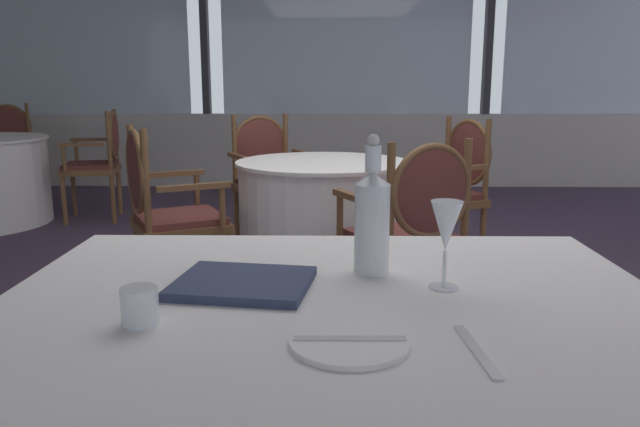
{
  "coord_description": "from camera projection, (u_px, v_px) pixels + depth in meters",
  "views": [
    {
      "loc": [
        -0.2,
        -3.0,
        1.18
      ],
      "look_at": [
        -0.22,
        -1.53,
        0.87
      ],
      "focal_mm": 34.27,
      "sensor_mm": 36.0,
      "label": 1
    }
  ],
  "objects": [
    {
      "name": "dining_chair_2_1",
      "position": [
        414.0,
        225.0,
        2.78
      ],
      "size": [
        0.64,
        0.62,
        0.95
      ],
      "rotation": [
        0.0,
        0.0,
        8.32
      ],
      "color": "brown",
      "rests_on": "ground_plane"
    },
    {
      "name": "water_bottle",
      "position": [
        372.0,
        219.0,
        1.42
      ],
      "size": [
        0.08,
        0.08,
        0.33
      ],
      "color": "white",
      "rests_on": "foreground_table"
    },
    {
      "name": "background_table_2",
      "position": [
        323.0,
        223.0,
        3.65
      ],
      "size": [
        1.03,
        1.03,
        0.74
      ],
      "color": "white",
      "rests_on": "ground_plane"
    },
    {
      "name": "dining_chair_0_2",
      "position": [
        6.0,
        145.0,
        6.24
      ],
      "size": [
        0.6,
        0.54,
        1.0
      ],
      "rotation": [
        0.0,
        0.0,
        11.19
      ],
      "color": "brown",
      "rests_on": "ground_plane"
    },
    {
      "name": "dinner_fork",
      "position": [
        477.0,
        351.0,
        1.02
      ],
      "size": [
        0.03,
        0.21,
        0.0
      ],
      "primitive_type": "cube",
      "rotation": [
        0.0,
        0.0,
        1.65
      ],
      "color": "silver",
      "rests_on": "foreground_table"
    },
    {
      "name": "water_tumbler",
      "position": [
        139.0,
        306.0,
        1.13
      ],
      "size": [
        0.07,
        0.07,
        0.07
      ],
      "primitive_type": "cylinder",
      "color": "white",
      "rests_on": "foreground_table"
    },
    {
      "name": "butter_knife",
      "position": [
        350.0,
        339.0,
        1.05
      ],
      "size": [
        0.19,
        0.02,
        0.0
      ],
      "primitive_type": "cube",
      "rotation": [
        0.0,
        0.0,
        0.01
      ],
      "color": "silver",
      "rests_on": "foreground_table"
    },
    {
      "name": "dining_chair_2_3",
      "position": [
        266.0,
        170.0,
        4.44
      ],
      "size": [
        0.64,
        0.62,
        0.97
      ],
      "rotation": [
        0.0,
        0.0,
        11.46
      ],
      "color": "brown",
      "rests_on": "ground_plane"
    },
    {
      "name": "dining_chair_2_0",
      "position": [
        162.0,
        204.0,
        3.21
      ],
      "size": [
        0.62,
        0.64,
        0.97
      ],
      "rotation": [
        0.0,
        0.0,
        6.75
      ],
      "color": "brown",
      "rests_on": "ground_plane"
    },
    {
      "name": "dining_chair_2_2",
      "position": [
        452.0,
        180.0,
        4.01
      ],
      "size": [
        0.62,
        0.64,
        0.97
      ],
      "rotation": [
        0.0,
        0.0,
        9.89
      ],
      "color": "brown",
      "rests_on": "ground_plane"
    },
    {
      "name": "side_plate",
      "position": [
        350.0,
        342.0,
        1.05
      ],
      "size": [
        0.21,
        0.21,
        0.01
      ],
      "primitive_type": "cylinder",
      "color": "white",
      "rests_on": "foreground_table"
    },
    {
      "name": "dining_chair_0_1",
      "position": [
        100.0,
        156.0,
        5.37
      ],
      "size": [
        0.54,
        0.6,
        0.97
      ],
      "rotation": [
        0.0,
        0.0,
        9.62
      ],
      "color": "brown",
      "rests_on": "ground_plane"
    },
    {
      "name": "window_wall_far",
      "position": [
        346.0,
        86.0,
        7.06
      ],
      "size": [
        10.3,
        0.14,
        2.94
      ],
      "color": "beige",
      "rests_on": "ground_plane"
    },
    {
      "name": "wine_glass",
      "position": [
        446.0,
        229.0,
        1.31
      ],
      "size": [
        0.07,
        0.07,
        0.19
      ],
      "color": "white",
      "rests_on": "foreground_table"
    },
    {
      "name": "ground_plane",
      "position": [
        366.0,
        316.0,
        3.17
      ],
      "size": [
        14.61,
        14.61,
        0.0
      ],
      "primitive_type": "plane",
      "color": "#47384C"
    },
    {
      "name": "menu_book",
      "position": [
        243.0,
        283.0,
        1.34
      ],
      "size": [
        0.32,
        0.28,
        0.02
      ],
      "primitive_type": "cube",
      "rotation": [
        0.0,
        0.0,
        -0.15
      ],
      "color": "#2D3856",
      "rests_on": "foreground_table"
    }
  ]
}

